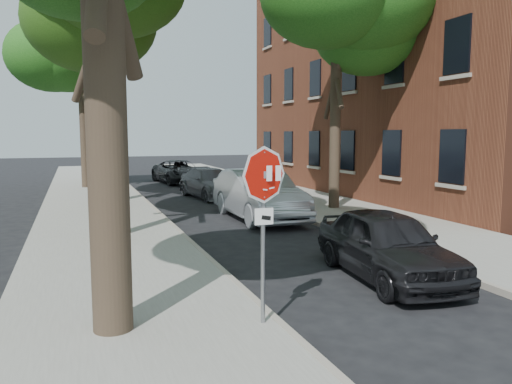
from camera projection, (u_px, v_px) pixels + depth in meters
ground at (305, 324)px, 7.64m from camera, size 120.00×120.00×0.00m
sidewalk_left at (98, 213)px, 17.98m from camera, size 4.00×55.00×0.12m
sidewalk_right at (310, 202)px, 20.87m from camera, size 4.00×55.00×0.12m
curb_left at (155, 210)px, 18.67m from camera, size 0.12×55.00×0.13m
curb_right at (265, 204)px, 20.17m from camera, size 0.12×55.00×0.13m
apartment_building at (440, 37)px, 24.59m from camera, size 12.20×20.20×15.30m
stop_sign at (264, 201)px, 7.15m from camera, size 0.76×0.34×2.61m
tree_mid_b at (90, 0)px, 19.06m from camera, size 5.88×5.46×10.36m
tree_far at (80, 49)px, 25.57m from camera, size 5.29×4.91×9.33m
tree_right at (335, 16)px, 18.28m from camera, size 5.29×4.91×9.33m
car_a at (387, 244)px, 10.00m from camera, size 2.06×4.25×1.40m
car_b at (258, 195)px, 16.91m from camera, size 1.83×5.17×1.70m
car_c at (211, 183)px, 22.74m from camera, size 2.49×4.81×1.34m
car_d at (179, 172)px, 29.48m from camera, size 2.81×5.11×1.36m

